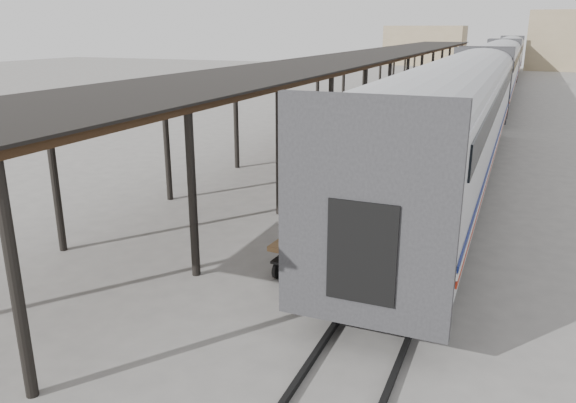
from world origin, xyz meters
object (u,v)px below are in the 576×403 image
(baggage_cart, at_px, (313,242))
(pedestrian, at_px, (339,137))
(luggage_tug, at_px, (327,135))
(porter, at_px, (309,206))

(baggage_cart, height_order, pedestrian, pedestrian)
(luggage_tug, xyz_separation_m, pedestrian, (1.25, -2.06, 0.35))
(baggage_cart, distance_m, luggage_tug, 14.79)
(baggage_cart, xyz_separation_m, luggage_tug, (-4.43, 14.11, -0.06))
(baggage_cart, distance_m, porter, 1.31)
(porter, distance_m, pedestrian, 13.15)
(porter, height_order, pedestrian, porter)
(baggage_cart, bearing_deg, porter, -74.57)
(luggage_tug, bearing_deg, baggage_cart, -51.83)
(luggage_tug, height_order, porter, porter)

